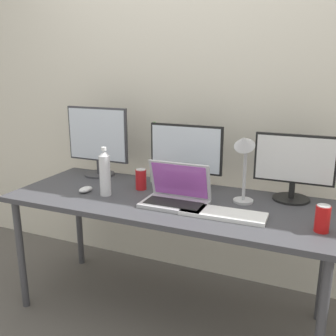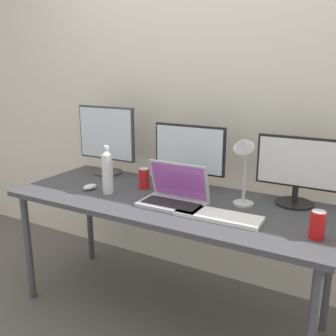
{
  "view_description": "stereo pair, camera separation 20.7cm",
  "coord_description": "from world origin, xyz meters",
  "px_view_note": "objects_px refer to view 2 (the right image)",
  "views": [
    {
      "loc": [
        0.79,
        -1.84,
        1.46
      ],
      "look_at": [
        0.0,
        0.0,
        0.92
      ],
      "focal_mm": 40.0,
      "sensor_mm": 36.0,
      "label": 1
    },
    {
      "loc": [
        0.97,
        -1.75,
        1.46
      ],
      "look_at": [
        0.0,
        0.0,
        0.92
      ],
      "focal_mm": 40.0,
      "sensor_mm": 36.0,
      "label": 2
    }
  ],
  "objects_px": {
    "work_desk": "(168,209)",
    "soda_can_by_laptop": "(144,179)",
    "monitor_left": "(106,138)",
    "mouse_by_keyboard": "(90,187)",
    "soda_can_near_keyboard": "(318,225)",
    "monitor_center": "(189,155)",
    "bamboo_vase": "(160,169)",
    "desk_lamp": "(243,157)",
    "monitor_right": "(297,169)",
    "keyboard_main": "(218,216)",
    "laptop_silver": "(175,195)",
    "water_bottle": "(107,172)"
  },
  "relations": [
    {
      "from": "monitor_left",
      "to": "desk_lamp",
      "type": "relative_size",
      "value": 1.15
    },
    {
      "from": "water_bottle",
      "to": "soda_can_near_keyboard",
      "type": "xyz_separation_m",
      "value": [
        1.17,
        -0.04,
        -0.07
      ]
    },
    {
      "from": "monitor_center",
      "to": "soda_can_by_laptop",
      "type": "xyz_separation_m",
      "value": [
        -0.24,
        -0.13,
        -0.15
      ]
    },
    {
      "from": "monitor_left",
      "to": "soda_can_near_keyboard",
      "type": "relative_size",
      "value": 3.69
    },
    {
      "from": "monitor_right",
      "to": "soda_can_near_keyboard",
      "type": "height_order",
      "value": "monitor_right"
    },
    {
      "from": "laptop_silver",
      "to": "desk_lamp",
      "type": "distance_m",
      "value": 0.41
    },
    {
      "from": "monitor_left",
      "to": "mouse_by_keyboard",
      "type": "xyz_separation_m",
      "value": [
        0.13,
        -0.34,
        -0.23
      ]
    },
    {
      "from": "soda_can_near_keyboard",
      "to": "desk_lamp",
      "type": "bearing_deg",
      "value": 154.03
    },
    {
      "from": "monitor_left",
      "to": "soda_can_by_laptop",
      "type": "height_order",
      "value": "monitor_left"
    },
    {
      "from": "monitor_center",
      "to": "mouse_by_keyboard",
      "type": "bearing_deg",
      "value": -148.87
    },
    {
      "from": "laptop_silver",
      "to": "keyboard_main",
      "type": "bearing_deg",
      "value": -12.48
    },
    {
      "from": "bamboo_vase",
      "to": "monitor_left",
      "type": "bearing_deg",
      "value": -177.53
    },
    {
      "from": "monitor_left",
      "to": "laptop_silver",
      "type": "xyz_separation_m",
      "value": [
        0.7,
        -0.32,
        -0.2
      ]
    },
    {
      "from": "keyboard_main",
      "to": "desk_lamp",
      "type": "distance_m",
      "value": 0.33
    },
    {
      "from": "mouse_by_keyboard",
      "to": "water_bottle",
      "type": "height_order",
      "value": "water_bottle"
    },
    {
      "from": "mouse_by_keyboard",
      "to": "bamboo_vase",
      "type": "bearing_deg",
      "value": 63.07
    },
    {
      "from": "monitor_center",
      "to": "bamboo_vase",
      "type": "bearing_deg",
      "value": 167.9
    },
    {
      "from": "keyboard_main",
      "to": "soda_can_by_laptop",
      "type": "bearing_deg",
      "value": 158.07
    },
    {
      "from": "work_desk",
      "to": "soda_can_near_keyboard",
      "type": "distance_m",
      "value": 0.83
    },
    {
      "from": "monitor_right",
      "to": "keyboard_main",
      "type": "bearing_deg",
      "value": -127.49
    },
    {
      "from": "keyboard_main",
      "to": "soda_can_near_keyboard",
      "type": "bearing_deg",
      "value": -2.04
    },
    {
      "from": "soda_can_near_keyboard",
      "to": "desk_lamp",
      "type": "relative_size",
      "value": 0.31
    },
    {
      "from": "work_desk",
      "to": "keyboard_main",
      "type": "bearing_deg",
      "value": -19.11
    },
    {
      "from": "monitor_center",
      "to": "soda_can_near_keyboard",
      "type": "relative_size",
      "value": 3.6
    },
    {
      "from": "monitor_right",
      "to": "monitor_left",
      "type": "bearing_deg",
      "value": 179.88
    },
    {
      "from": "monitor_center",
      "to": "mouse_by_keyboard",
      "type": "height_order",
      "value": "monitor_center"
    },
    {
      "from": "mouse_by_keyboard",
      "to": "bamboo_vase",
      "type": "xyz_separation_m",
      "value": [
        0.29,
        0.36,
        0.06
      ]
    },
    {
      "from": "laptop_silver",
      "to": "bamboo_vase",
      "type": "xyz_separation_m",
      "value": [
        -0.29,
        0.34,
        0.02
      ]
    },
    {
      "from": "soda_can_by_laptop",
      "to": "mouse_by_keyboard",
      "type": "bearing_deg",
      "value": -146.85
    },
    {
      "from": "mouse_by_keyboard",
      "to": "soda_can_near_keyboard",
      "type": "distance_m",
      "value": 1.31
    },
    {
      "from": "work_desk",
      "to": "soda_can_near_keyboard",
      "type": "xyz_separation_m",
      "value": [
        0.81,
        -0.13,
        0.12
      ]
    },
    {
      "from": "monitor_center",
      "to": "keyboard_main",
      "type": "height_order",
      "value": "monitor_center"
    },
    {
      "from": "monitor_right",
      "to": "soda_can_by_laptop",
      "type": "bearing_deg",
      "value": -169.51
    },
    {
      "from": "monitor_center",
      "to": "desk_lamp",
      "type": "height_order",
      "value": "desk_lamp"
    },
    {
      "from": "monitor_center",
      "to": "bamboo_vase",
      "type": "distance_m",
      "value": 0.27
    },
    {
      "from": "desk_lamp",
      "to": "monitor_right",
      "type": "bearing_deg",
      "value": 37.69
    },
    {
      "from": "monitor_center",
      "to": "monitor_right",
      "type": "height_order",
      "value": "monitor_center"
    },
    {
      "from": "monitor_center",
      "to": "soda_can_by_laptop",
      "type": "distance_m",
      "value": 0.31
    },
    {
      "from": "work_desk",
      "to": "mouse_by_keyboard",
      "type": "distance_m",
      "value": 0.51
    },
    {
      "from": "work_desk",
      "to": "soda_can_by_laptop",
      "type": "bearing_deg",
      "value": 156.63
    },
    {
      "from": "monitor_right",
      "to": "bamboo_vase",
      "type": "bearing_deg",
      "value": 178.61
    },
    {
      "from": "laptop_silver",
      "to": "soda_can_by_laptop",
      "type": "distance_m",
      "value": 0.33
    },
    {
      "from": "mouse_by_keyboard",
      "to": "soda_can_by_laptop",
      "type": "relative_size",
      "value": 0.74
    },
    {
      "from": "monitor_center",
      "to": "soda_can_near_keyboard",
      "type": "distance_m",
      "value": 0.88
    },
    {
      "from": "monitor_left",
      "to": "monitor_right",
      "type": "distance_m",
      "value": 1.27
    },
    {
      "from": "mouse_by_keyboard",
      "to": "desk_lamp",
      "type": "height_order",
      "value": "desk_lamp"
    },
    {
      "from": "monitor_center",
      "to": "bamboo_vase",
      "type": "relative_size",
      "value": 1.16
    },
    {
      "from": "work_desk",
      "to": "water_bottle",
      "type": "bearing_deg",
      "value": -166.58
    },
    {
      "from": "work_desk",
      "to": "keyboard_main",
      "type": "distance_m",
      "value": 0.38
    },
    {
      "from": "monitor_left",
      "to": "soda_can_by_laptop",
      "type": "relative_size",
      "value": 3.69
    }
  ]
}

